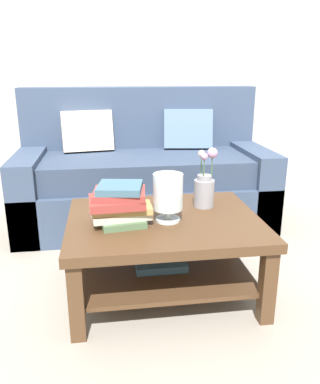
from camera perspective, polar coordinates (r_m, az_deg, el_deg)
ground_plane at (r=2.59m, az=1.26°, el=-10.05°), size 10.00×10.00×0.00m
back_wall at (r=3.94m, az=-2.78°, el=19.71°), size 6.40×0.12×2.70m
couch at (r=3.18m, az=-2.40°, el=2.29°), size 1.95×0.90×1.06m
coffee_table at (r=2.13m, az=0.56°, el=-6.89°), size 1.02×0.80×0.44m
book_stack_main at (r=1.99m, az=-5.92°, el=-1.76°), size 0.32×0.25×0.21m
glass_hurricane_vase at (r=2.00m, az=1.16°, el=-0.24°), size 0.16×0.16×0.25m
flower_pitcher at (r=2.24m, az=6.55°, el=0.69°), size 0.13×0.12×0.35m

